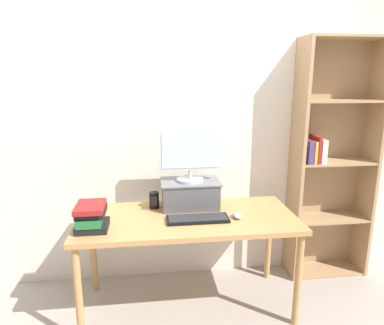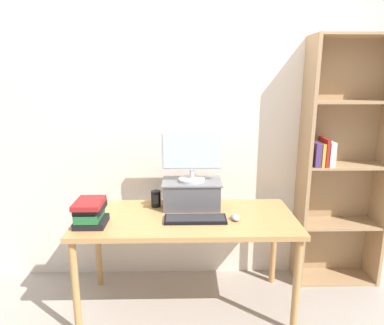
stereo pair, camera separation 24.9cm
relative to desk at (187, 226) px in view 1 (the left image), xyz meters
The scene contains 10 objects.
ground_plane 0.67m from the desk, ahead, with size 12.00×12.00×0.00m, color #9E9389.
back_wall 0.82m from the desk, 90.00° to the left, with size 7.00×0.08×2.60m.
desk is the anchor object (origin of this frame).
bookshelf_unit 1.39m from the desk, 16.19° to the left, with size 0.69×0.28×2.05m.
riser_box 0.27m from the desk, 77.44° to the left, with size 0.46×0.30×0.21m.
computer_monitor 0.53m from the desk, 77.35° to the left, with size 0.47×0.21×0.39m.
keyboard 0.14m from the desk, 52.82° to the right, with size 0.44×0.16×0.02m.
computer_mouse 0.37m from the desk, 12.06° to the right, with size 0.06×0.10×0.04m.
book_stack 0.69m from the desk, 168.04° to the right, with size 0.21×0.26×0.18m.
desk_speaker 0.34m from the desk, 139.53° to the left, with size 0.08×0.08×0.13m.
Camera 1 is at (-0.26, -2.33, 1.72)m, focal length 32.00 mm.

